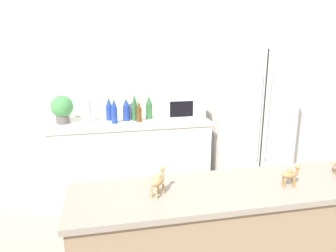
{
  "coord_description": "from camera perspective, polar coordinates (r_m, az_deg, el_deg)",
  "views": [
    {
      "loc": [
        -0.69,
        -1.2,
        1.81
      ],
      "look_at": [
        -0.13,
        1.43,
        1.08
      ],
      "focal_mm": 35.0,
      "sensor_mm": 36.0,
      "label": 1
    }
  ],
  "objects": [
    {
      "name": "back_bottle_4",
      "position": [
        3.63,
        -5.08,
        2.51
      ],
      "size": [
        0.06,
        0.06,
        0.24
      ],
      "color": "brown",
      "rests_on": "back_counter"
    },
    {
      "name": "camel_figurine_second",
      "position": [
        1.86,
        -1.79,
        -9.39
      ],
      "size": [
        0.12,
        0.12,
        0.16
      ],
      "color": "tan",
      "rests_on": "bar_counter"
    },
    {
      "name": "back_bottle_6",
      "position": [
        3.69,
        -5.86,
        3.23
      ],
      "size": [
        0.06,
        0.06,
        0.31
      ],
      "color": "#2D6033",
      "rests_on": "back_counter"
    },
    {
      "name": "back_counter",
      "position": [
        3.87,
        -6.47,
        -5.51
      ],
      "size": [
        1.78,
        0.63,
        0.91
      ],
      "color": "white",
      "rests_on": "ground_plane"
    },
    {
      "name": "back_bottle_5",
      "position": [
        3.75,
        -10.23,
        2.89
      ],
      "size": [
        0.07,
        0.07,
        0.26
      ],
      "color": "navy",
      "rests_on": "back_counter"
    },
    {
      "name": "camel_figurine",
      "position": [
        2.1,
        20.48,
        -7.9
      ],
      "size": [
        0.11,
        0.06,
        0.13
      ],
      "color": "olive",
      "rests_on": "bar_counter"
    },
    {
      "name": "back_bottle_2",
      "position": [
        3.6,
        -9.35,
        2.55
      ],
      "size": [
        0.07,
        0.07,
        0.28
      ],
      "color": "navy",
      "rests_on": "back_counter"
    },
    {
      "name": "back_bottle_3",
      "position": [
        3.76,
        -3.32,
        3.22
      ],
      "size": [
        0.08,
        0.08,
        0.27
      ],
      "color": "#2D6033",
      "rests_on": "back_counter"
    },
    {
      "name": "refrigerator",
      "position": [
        4.07,
        13.91,
        1.28
      ],
      "size": [
        0.86,
        0.71,
        1.74
      ],
      "color": "silver",
      "rests_on": "ground_plane"
    },
    {
      "name": "potted_plant",
      "position": [
        3.72,
        -17.97,
        2.97
      ],
      "size": [
        0.24,
        0.24,
        0.31
      ],
      "color": "#595451",
      "rests_on": "back_counter"
    },
    {
      "name": "back_bottle_1",
      "position": [
        3.8,
        -6.47,
        3.04
      ],
      "size": [
        0.07,
        0.07,
        0.24
      ],
      "color": "#B2B7BC",
      "rests_on": "back_counter"
    },
    {
      "name": "back_bottle_0",
      "position": [
        3.7,
        -7.28,
        2.84
      ],
      "size": [
        0.08,
        0.08,
        0.26
      ],
      "color": "navy",
      "rests_on": "back_counter"
    },
    {
      "name": "microwave",
      "position": [
        3.82,
        2.3,
        3.57
      ],
      "size": [
        0.48,
        0.37,
        0.28
      ],
      "color": "white",
      "rests_on": "back_counter"
    },
    {
      "name": "paper_towel_roll",
      "position": [
        3.69,
        -14.11,
        2.47
      ],
      "size": [
        0.11,
        0.11,
        0.25
      ],
      "color": "white",
      "rests_on": "back_counter"
    },
    {
      "name": "wall_back",
      "position": [
        4.03,
        -2.18,
        7.49
      ],
      "size": [
        8.0,
        0.06,
        2.55
      ],
      "color": "silver",
      "rests_on": "ground_plane"
    }
  ]
}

